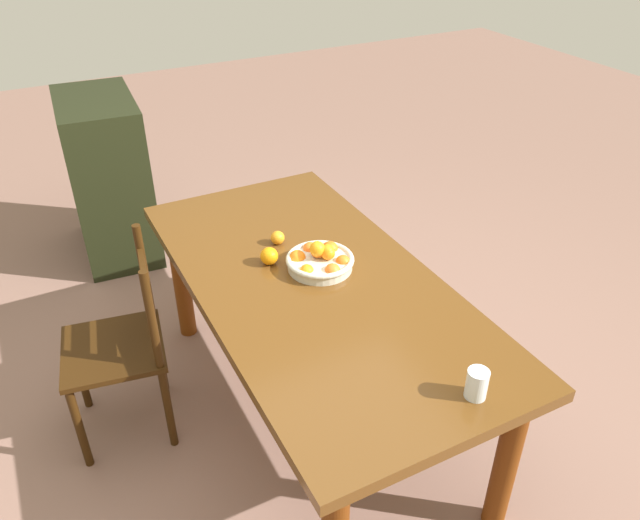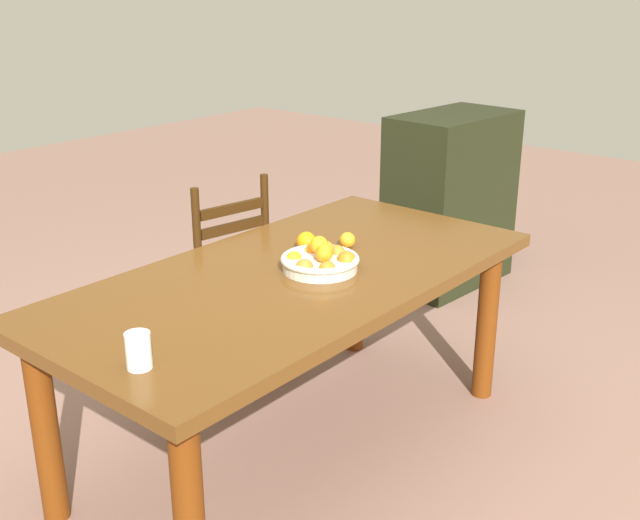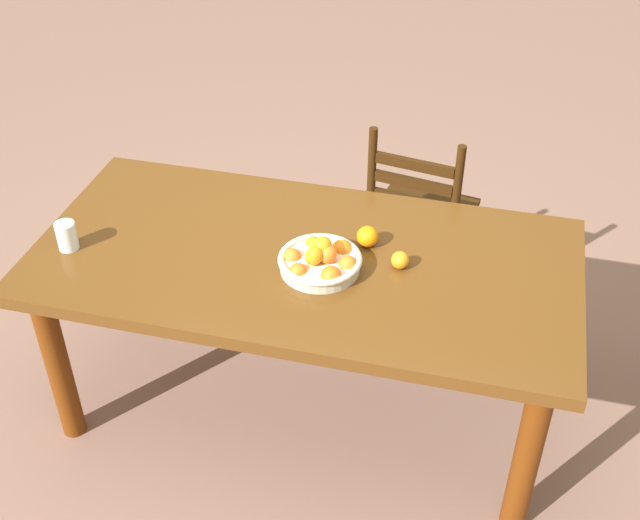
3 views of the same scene
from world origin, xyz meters
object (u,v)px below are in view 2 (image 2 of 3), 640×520
(dining_table, at_px, (294,297))
(chair_near_window, at_px, (218,274))
(orange_loose_1, at_px, (306,241))
(drinking_glass, at_px, (138,351))
(fruit_bowl, at_px, (321,260))
(orange_loose_0, at_px, (347,240))
(cabinet, at_px, (450,200))

(dining_table, relative_size, chair_near_window, 2.06)
(dining_table, bearing_deg, orange_loose_1, 29.52)
(orange_loose_1, distance_m, drinking_glass, 1.07)
(fruit_bowl, distance_m, orange_loose_0, 0.27)
(dining_table, bearing_deg, drinking_glass, -168.83)
(cabinet, height_order, drinking_glass, cabinet)
(chair_near_window, relative_size, orange_loose_0, 14.88)
(fruit_bowl, relative_size, orange_loose_1, 3.76)
(dining_table, xyz_separation_m, chair_near_window, (0.31, 0.76, -0.19))
(chair_near_window, distance_m, cabinet, 1.65)
(dining_table, distance_m, chair_near_window, 0.85)
(chair_near_window, distance_m, drinking_glass, 1.51)
(chair_near_window, bearing_deg, orange_loose_0, 101.16)
(cabinet, relative_size, orange_loose_1, 13.26)
(fruit_bowl, xyz_separation_m, orange_loose_1, (0.13, 0.18, 0.00))
(chair_near_window, xyz_separation_m, fruit_bowl, (-0.24, -0.83, 0.33))
(cabinet, relative_size, drinking_glass, 9.74)
(orange_loose_1, bearing_deg, fruit_bowl, -125.11)
(dining_table, height_order, fruit_bowl, fruit_bowl)
(chair_near_window, xyz_separation_m, cabinet, (1.63, -0.27, 0.05))
(orange_loose_0, bearing_deg, drinking_glass, -171.27)
(dining_table, xyz_separation_m, drinking_glass, (-0.83, -0.16, 0.15))
(cabinet, bearing_deg, orange_loose_1, -163.63)
(dining_table, relative_size, drinking_glass, 18.23)
(chair_near_window, bearing_deg, fruit_bowl, 83.32)
(dining_table, bearing_deg, fruit_bowl, -40.25)
(orange_loose_0, height_order, drinking_glass, drinking_glass)
(chair_near_window, distance_m, fruit_bowl, 0.92)
(orange_loose_0, bearing_deg, fruit_bowl, -162.90)
(cabinet, xyz_separation_m, drinking_glass, (-2.77, -0.65, 0.29))
(fruit_bowl, distance_m, orange_loose_1, 0.22)
(drinking_glass, bearing_deg, fruit_bowl, 6.21)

